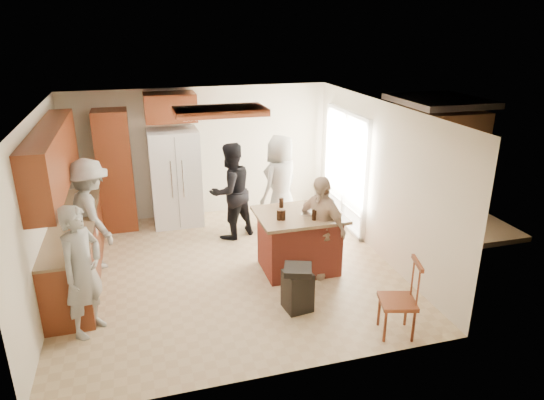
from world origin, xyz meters
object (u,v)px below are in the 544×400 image
object	(u,v)px
person_front_left	(83,271)
person_behind_left	(231,191)
kitchen_island	(299,241)
refrigerator	(176,178)
trash_bin	(298,288)
spindle_chair	(399,301)
person_counter	(92,215)
person_side_right	(320,227)
person_behind_right	(280,183)

from	to	relation	value
person_front_left	person_behind_left	distance (m)	3.23
person_front_left	kitchen_island	xyz separation A→B (m)	(3.02, 0.82, -0.37)
refrigerator	trash_bin	distance (m)	3.71
spindle_chair	refrigerator	bearing A→B (deg)	117.58
refrigerator	trash_bin	world-z (taller)	refrigerator
refrigerator	spindle_chair	size ratio (longest dim) A/B	1.81
person_front_left	person_counter	xyz separation A→B (m)	(0.01, 1.78, 0.03)
person_behind_left	person_side_right	world-z (taller)	person_behind_left
person_front_left	person_behind_left	xyz separation A→B (m)	(2.27, 2.30, 0.02)
person_behind_right	person_front_left	bearing A→B (deg)	0.90
person_behind_left	person_behind_right	world-z (taller)	person_behind_right
person_front_left	refrigerator	xyz separation A→B (m)	(1.40, 3.21, 0.06)
person_behind_left	refrigerator	world-z (taller)	refrigerator
refrigerator	spindle_chair	world-z (taller)	refrigerator
trash_bin	spindle_chair	xyz separation A→B (m)	(1.01, -0.85, 0.13)
person_front_left	person_side_right	xyz separation A→B (m)	(3.27, 0.59, -0.06)
kitchen_island	spindle_chair	xyz separation A→B (m)	(0.63, -1.92, -0.02)
person_behind_right	person_counter	distance (m)	3.27
trash_bin	person_counter	bearing A→B (deg)	142.47
person_behind_left	person_counter	size ratio (longest dim) A/B	0.99
person_behind_left	spindle_chair	distance (m)	3.69
kitchen_island	person_side_right	bearing A→B (deg)	-43.46
person_behind_right	refrigerator	xyz separation A→B (m)	(-1.81, 0.78, 0.02)
person_behind_right	trash_bin	bearing A→B (deg)	41.74
person_side_right	person_front_left	bearing A→B (deg)	-107.52
person_counter	trash_bin	world-z (taller)	person_counter
spindle_chair	person_counter	bearing A→B (deg)	141.70
person_behind_right	person_counter	bearing A→B (deg)	-24.83
person_counter	spindle_chair	distance (m)	4.66
person_front_left	person_side_right	size ratio (longest dim) A/B	1.07
person_behind_left	spindle_chair	world-z (taller)	person_behind_left
trash_bin	person_behind_left	bearing A→B (deg)	98.40
person_behind_right	person_counter	xyz separation A→B (m)	(-3.21, -0.65, -0.01)
person_behind_left	person_counter	distance (m)	2.32
person_front_left	person_counter	size ratio (longest dim) A/B	0.96
person_behind_right	person_side_right	world-z (taller)	person_behind_right
person_side_right	kitchen_island	size ratio (longest dim) A/B	1.22
person_side_right	person_counter	bearing A→B (deg)	-137.87
person_side_right	person_behind_right	bearing A→B (deg)	154.01
person_behind_right	trash_bin	size ratio (longest dim) A/B	2.80
person_counter	kitchen_island	xyz separation A→B (m)	(3.02, -0.96, -0.40)
person_front_left	trash_bin	world-z (taller)	person_front_left
person_front_left	trash_bin	xyz separation A→B (m)	(2.64, -0.24, -0.52)
person_behind_right	refrigerator	distance (m)	1.97
kitchen_island	spindle_chair	distance (m)	2.02
trash_bin	spindle_chair	bearing A→B (deg)	-40.25
person_side_right	trash_bin	distance (m)	1.14
person_behind_left	kitchen_island	xyz separation A→B (m)	(0.75, -1.48, -0.38)
person_counter	refrigerator	distance (m)	1.99
person_behind_right	refrigerator	size ratio (longest dim) A/B	0.98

